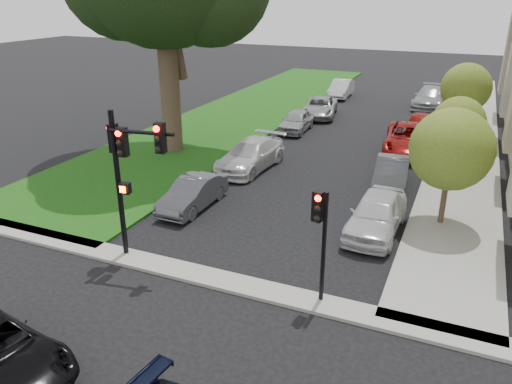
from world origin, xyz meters
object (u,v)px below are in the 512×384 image
at_px(car_parked_2, 409,139).
at_px(traffic_signal_main, 127,160).
at_px(small_tree_c, 466,88).
at_px(car_parked_0, 376,214).
at_px(car_parked_7, 296,121).
at_px(small_tree_b, 458,123).
at_px(car_parked_4, 430,97).
at_px(car_parked_8, 320,107).
at_px(car_parked_3, 419,124).
at_px(car_parked_5, 193,194).
at_px(car_parked_6, 250,155).
at_px(car_parked_9, 341,89).
at_px(traffic_signal_secondary, 321,227).
at_px(small_tree_a, 451,149).
at_px(car_parked_1, 391,174).

bearing_deg(car_parked_2, traffic_signal_main, -118.71).
distance_m(small_tree_c, car_parked_2, 6.01).
xyz_separation_m(car_parked_0, car_parked_7, (-7.71, 12.81, -0.09)).
xyz_separation_m(small_tree_b, car_parked_4, (-2.65, 15.41, -1.81)).
height_order(car_parked_7, car_parked_8, car_parked_7).
distance_m(small_tree_b, car_parked_8, 13.39).
bearing_deg(car_parked_3, traffic_signal_main, -105.82).
height_order(traffic_signal_main, car_parked_5, traffic_signal_main).
bearing_deg(car_parked_6, car_parked_5, -87.78).
xyz_separation_m(car_parked_0, car_parked_3, (-0.18, 15.25, -0.10)).
distance_m(car_parked_0, car_parked_5, 7.69).
bearing_deg(car_parked_2, car_parked_9, 113.18).
xyz_separation_m(traffic_signal_secondary, car_parked_7, (-7.00, 18.16, -1.82)).
xyz_separation_m(small_tree_c, car_parked_9, (-10.09, 8.94, -2.32)).
height_order(traffic_signal_main, car_parked_8, traffic_signal_main).
bearing_deg(small_tree_a, car_parked_5, -165.78).
height_order(traffic_signal_secondary, car_parked_8, traffic_signal_secondary).
height_order(small_tree_b, car_parked_3, small_tree_b).
xyz_separation_m(traffic_signal_secondary, car_parked_2, (0.45, 16.38, -1.71)).
bearing_deg(car_parked_8, small_tree_a, -68.69).
bearing_deg(car_parked_2, traffic_signal_secondary, -96.92).
relative_size(small_tree_c, car_parked_6, 0.89).
height_order(small_tree_b, small_tree_c, small_tree_c).
bearing_deg(car_parked_8, small_tree_c, -18.77).
height_order(traffic_signal_secondary, car_parked_1, traffic_signal_secondary).
xyz_separation_m(small_tree_b, car_parked_3, (-2.45, 6.83, -1.92)).
bearing_deg(car_parked_7, car_parked_8, 84.42).
bearing_deg(traffic_signal_main, car_parked_3, 70.84).
height_order(small_tree_b, traffic_signal_secondary, small_tree_b).
height_order(car_parked_3, car_parked_7, car_parked_7).
height_order(traffic_signal_secondary, car_parked_7, traffic_signal_secondary).
distance_m(small_tree_b, traffic_signal_main, 16.78).
distance_m(small_tree_b, small_tree_c, 7.59).
bearing_deg(car_parked_5, car_parked_1, 38.59).
height_order(small_tree_c, car_parked_7, small_tree_c).
bearing_deg(small_tree_b, car_parked_5, -137.12).
bearing_deg(small_tree_a, car_parked_0, -142.73).
xyz_separation_m(traffic_signal_main, car_parked_7, (-0.39, 18.12, -2.92)).
distance_m(traffic_signal_secondary, car_parked_7, 19.55).
bearing_deg(small_tree_b, car_parked_8, 137.22).
xyz_separation_m(car_parked_2, car_parked_9, (-7.56, 13.91, -0.07)).
relative_size(small_tree_a, car_parked_3, 1.19).
xyz_separation_m(car_parked_4, car_parked_5, (-7.27, -24.61, -0.13)).
relative_size(traffic_signal_secondary, car_parked_6, 0.70).
distance_m(small_tree_a, car_parked_4, 22.38).
height_order(traffic_signal_main, car_parked_9, traffic_signal_main).
bearing_deg(small_tree_c, car_parked_9, 138.45).
xyz_separation_m(car_parked_6, car_parked_9, (-0.37, 20.11, -0.02)).
relative_size(traffic_signal_secondary, car_parked_4, 0.66).
distance_m(small_tree_a, small_tree_c, 14.28).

